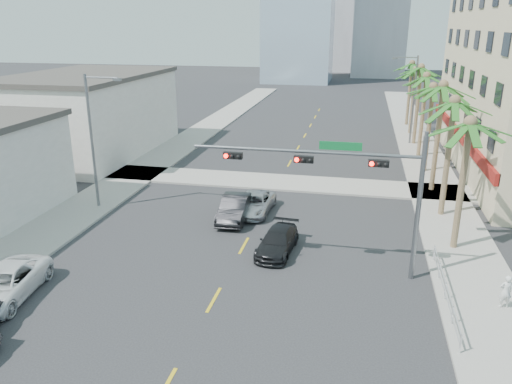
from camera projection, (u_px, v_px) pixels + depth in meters
The scene contains 22 objects.
ground at pixel (184, 353), 19.15m from camera, with size 260.00×260.00×0.00m, color #262628.
sidewalk_right at pixel (441, 201), 35.30m from camera, with size 4.00×120.00×0.15m, color gray.
sidewalk_left at pixel (127, 180), 40.01m from camera, with size 4.00×120.00×0.15m, color gray.
sidewalk_cross at pixel (279, 182), 39.51m from camera, with size 80.00×4.00×0.15m, color gray.
building_left_far at pixel (89, 116), 47.76m from camera, with size 11.00×18.00×7.20m, color beige.
traffic_signal_mast at pixel (351, 177), 23.76m from camera, with size 11.12×0.54×7.20m.
palm_tree_0 at pixel (470, 124), 25.72m from camera, with size 4.80×4.80×7.80m.
palm_tree_1 at pixel (455, 103), 30.42m from camera, with size 4.80×4.80×8.16m.
palm_tree_2 at pixel (443, 87), 35.13m from camera, with size 4.80×4.80×8.52m.
palm_tree_3 at pixel (433, 88), 40.17m from camera, with size 4.80×4.80×7.80m.
palm_tree_4 at pixel (427, 77), 44.88m from camera, with size 4.80×4.80×8.16m.
palm_tree_5 at pixel (421, 68), 49.58m from camera, with size 4.80×4.80×8.52m.
palm_tree_6 at pixel (416, 71), 54.62m from camera, with size 4.80×4.80×7.80m.
palm_tree_7 at pixel (412, 64), 59.33m from camera, with size 4.80×4.80×8.16m.
streetlight_left at pixel (94, 135), 32.65m from camera, with size 2.55×0.25×9.00m.
streetlight_right at pixel (412, 96), 50.57m from camera, with size 2.55×0.25×9.00m.
guardrail at pixel (445, 289), 22.47m from camera, with size 0.08×8.08×1.00m.
car_parked_far at pixel (4, 284), 22.75m from camera, with size 2.44×5.30×1.47m, color white.
car_lane_left at pixel (235, 208), 32.02m from camera, with size 1.63×4.68×1.54m, color black.
car_lane_center at pixel (255, 203), 33.19m from camera, with size 2.16×4.68×1.30m, color #B7B7BC.
car_lane_right at pixel (277, 241), 27.45m from camera, with size 1.76×4.33×1.26m, color black.
pedestrian at pixel (506, 291), 21.75m from camera, with size 0.57×0.37×1.55m, color silver.
Camera 1 is at (6.04, -15.22, 12.03)m, focal length 35.00 mm.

